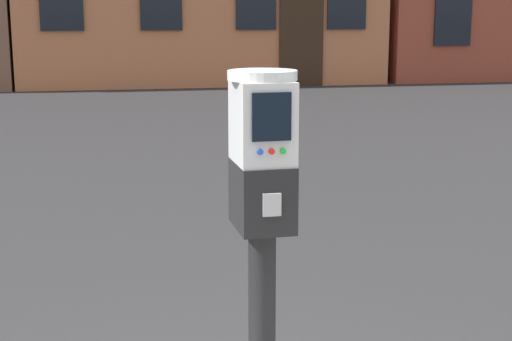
# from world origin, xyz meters

# --- Properties ---
(parking_meter_twin_adjacent) EXTENTS (0.22, 0.26, 1.41)m
(parking_meter_twin_adjacent) POSITION_xyz_m (-0.01, -0.13, 1.11)
(parking_meter_twin_adjacent) COLOR black
(parking_meter_twin_adjacent) RESTS_ON sidewalk_slab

